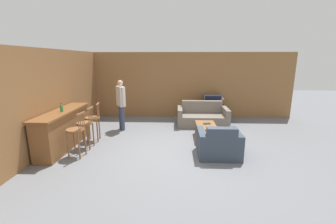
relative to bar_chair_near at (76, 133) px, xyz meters
name	(u,v)px	position (x,y,z in m)	size (l,w,h in m)	color
ground_plane	(173,151)	(2.32, 0.39, -0.60)	(24.00, 24.00, 0.00)	slate
wall_back	(175,85)	(2.32, 4.05, 0.70)	(9.40, 0.08, 2.60)	olive
wall_left	(69,93)	(-0.94, 1.72, 0.70)	(0.08, 8.66, 2.60)	olive
bar_counter	(64,129)	(-0.60, 0.57, -0.09)	(0.55, 2.26, 1.01)	brown
bar_chair_near	(76,133)	(0.00, 0.00, 0.00)	(0.45, 0.45, 1.11)	brown
bar_chair_mid	(86,126)	(0.00, 0.57, 0.00)	(0.42, 0.42, 1.11)	brown
bar_chair_far	(93,121)	(0.00, 1.12, 0.00)	(0.47, 0.47, 1.11)	brown
couch_far	(202,117)	(3.34, 2.84, -0.31)	(1.79, 0.96, 0.84)	#70665B
armchair_near	(219,145)	(3.45, 0.18, -0.31)	(1.01, 0.91, 0.81)	#384251
coffee_table	(206,127)	(3.29, 1.43, -0.24)	(0.58, 1.02, 0.43)	brown
tv_unit	(211,112)	(3.78, 3.66, -0.33)	(0.98, 0.56, 0.55)	#2D2319
tv	(212,100)	(3.78, 3.66, 0.17)	(0.68, 0.48, 0.45)	#4C4C4C
bottle	(61,108)	(-0.55, 0.47, 0.51)	(0.07, 0.07, 0.22)	#2D7F3D
book_on_table	(207,124)	(3.32, 1.52, -0.17)	(0.23, 0.18, 0.02)	black
table_lamp	(221,97)	(4.13, 3.66, 0.28)	(0.25, 0.25, 0.45)	brown
person_by_window	(121,102)	(0.57, 2.18, 0.34)	(0.38, 0.49, 1.67)	#384260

